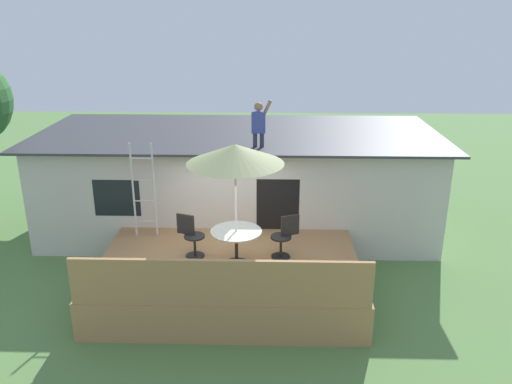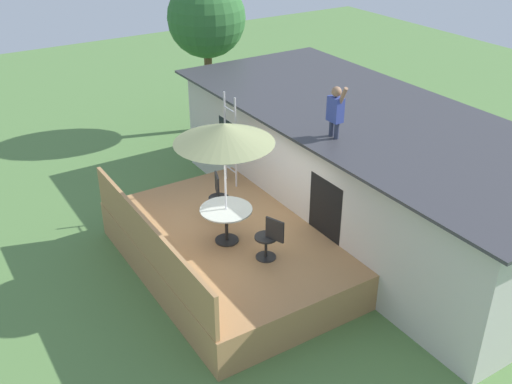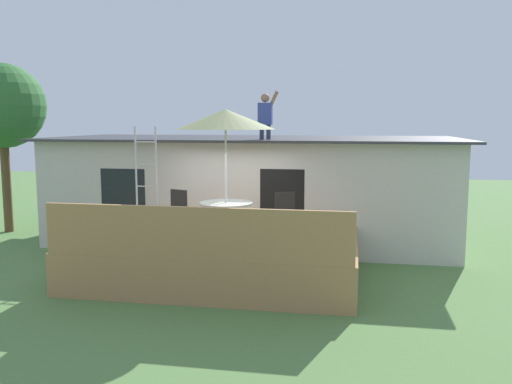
{
  "view_description": "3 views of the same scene",
  "coord_description": "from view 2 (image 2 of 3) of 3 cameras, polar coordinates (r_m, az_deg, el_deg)",
  "views": [
    {
      "loc": [
        0.84,
        -9.73,
        5.81
      ],
      "look_at": [
        0.54,
        1.02,
        1.94
      ],
      "focal_mm": 36.39,
      "sensor_mm": 36.0,
      "label": 1
    },
    {
      "loc": [
        9.05,
        -5.1,
        7.38
      ],
      "look_at": [
        0.31,
        0.41,
        1.81
      ],
      "focal_mm": 41.8,
      "sensor_mm": 36.0,
      "label": 2
    },
    {
      "loc": [
        2.58,
        -10.28,
        3.12
      ],
      "look_at": [
        0.64,
        0.51,
        1.67
      ],
      "focal_mm": 37.85,
      "sensor_mm": 36.0,
      "label": 3
    }
  ],
  "objects": [
    {
      "name": "person_figure",
      "position": [
        11.84,
        7.64,
        7.92
      ],
      "size": [
        0.47,
        0.2,
        1.11
      ],
      "color": "#33384C",
      "rests_on": "house"
    },
    {
      "name": "patio_chair_right",
      "position": [
        11.3,
        1.26,
        -4.48
      ],
      "size": [
        0.6,
        0.44,
        0.92
      ],
      "rotation": [
        0.0,
        0.0,
        -2.78
      ],
      "color": "black",
      "rests_on": "deck"
    },
    {
      "name": "deck_railing",
      "position": [
        11.42,
        -10.23,
        -4.62
      ],
      "size": [
        5.32,
        0.08,
        0.9
      ],
      "primitive_type": "cube",
      "color": "#A87A4C",
      "rests_on": "deck"
    },
    {
      "name": "house",
      "position": [
        13.93,
        10.46,
        2.19
      ],
      "size": [
        10.5,
        4.5,
        2.69
      ],
      "color": "beige",
      "rests_on": "ground"
    },
    {
      "name": "patio_table",
      "position": [
        11.78,
        -2.87,
        -2.28
      ],
      "size": [
        1.04,
        1.04,
        0.74
      ],
      "color": "black",
      "rests_on": "deck"
    },
    {
      "name": "patio_umbrella",
      "position": [
        10.99,
        -3.09,
        5.64
      ],
      "size": [
        1.9,
        1.9,
        2.54
      ],
      "color": "silver",
      "rests_on": "deck"
    },
    {
      "name": "deck",
      "position": [
        12.52,
        -2.37,
        -5.58
      ],
      "size": [
        5.42,
        3.66,
        0.8
      ],
      "primitive_type": "cube",
      "color": "#A87A4C",
      "rests_on": "ground"
    },
    {
      "name": "ground_plane",
      "position": [
        12.74,
        -2.34,
        -7.07
      ],
      "size": [
        40.0,
        40.0,
        0.0
      ],
      "primitive_type": "plane",
      "color": "#567F42"
    },
    {
      "name": "backyard_tree",
      "position": [
        18.5,
        -4.77,
        16.17
      ],
      "size": [
        2.34,
        2.34,
        4.7
      ],
      "color": "brown",
      "rests_on": "ground"
    },
    {
      "name": "step_ladder",
      "position": [
        13.83,
        -2.47,
        4.98
      ],
      "size": [
        0.52,
        0.04,
        2.2
      ],
      "color": "silver",
      "rests_on": "deck"
    },
    {
      "name": "patio_chair_left",
      "position": [
        12.73,
        -3.63,
        -0.46
      ],
      "size": [
        0.6,
        0.44,
        0.92
      ],
      "rotation": [
        0.0,
        0.0,
        -0.35
      ],
      "color": "black",
      "rests_on": "deck"
    }
  ]
}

